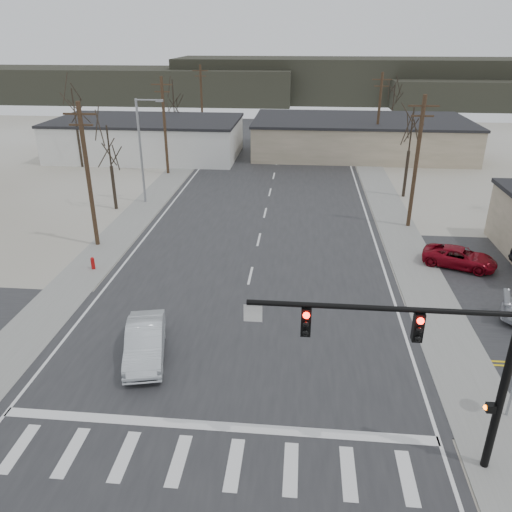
{
  "coord_description": "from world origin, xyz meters",
  "views": [
    {
      "loc": [
        2.99,
        -19.94,
        14.02
      ],
      "look_at": [
        0.61,
        5.36,
        2.6
      ],
      "focal_mm": 35.0,
      "sensor_mm": 36.0,
      "label": 1
    }
  ],
  "objects_px": {
    "fire_hydrant": "(93,263)",
    "car_far_b": "(228,137)",
    "traffic_signal_mast": "(449,353)",
    "sedan_crossing": "(145,342)",
    "car_parked_red": "(460,257)",
    "car_far_a": "(307,150)"
  },
  "relations": [
    {
      "from": "sedan_crossing",
      "to": "car_far_a",
      "type": "bearing_deg",
      "value": 67.07
    },
    {
      "from": "sedan_crossing",
      "to": "car_far_b",
      "type": "height_order",
      "value": "sedan_crossing"
    },
    {
      "from": "sedan_crossing",
      "to": "car_far_a",
      "type": "distance_m",
      "value": 43.51
    },
    {
      "from": "car_far_a",
      "to": "car_parked_red",
      "type": "bearing_deg",
      "value": 103.87
    },
    {
      "from": "traffic_signal_mast",
      "to": "sedan_crossing",
      "type": "xyz_separation_m",
      "value": [
        -11.89,
        5.23,
        -3.83
      ]
    },
    {
      "from": "sedan_crossing",
      "to": "car_far_b",
      "type": "xyz_separation_m",
      "value": [
        -3.51,
        50.79,
        -0.15
      ]
    },
    {
      "from": "traffic_signal_mast",
      "to": "sedan_crossing",
      "type": "bearing_deg",
      "value": 156.26
    },
    {
      "from": "traffic_signal_mast",
      "to": "fire_hydrant",
      "type": "distance_m",
      "value": 23.39
    },
    {
      "from": "car_far_a",
      "to": "car_parked_red",
      "type": "distance_m",
      "value": 32.8
    },
    {
      "from": "fire_hydrant",
      "to": "car_far_a",
      "type": "relative_size",
      "value": 0.17
    },
    {
      "from": "car_parked_red",
      "to": "sedan_crossing",
      "type": "bearing_deg",
      "value": 146.1
    },
    {
      "from": "sedan_crossing",
      "to": "car_parked_red",
      "type": "relative_size",
      "value": 1.05
    },
    {
      "from": "traffic_signal_mast",
      "to": "car_far_b",
      "type": "distance_m",
      "value": 58.23
    },
    {
      "from": "sedan_crossing",
      "to": "car_far_a",
      "type": "relative_size",
      "value": 0.93
    },
    {
      "from": "fire_hydrant",
      "to": "sedan_crossing",
      "type": "bearing_deg",
      "value": -55.34
    },
    {
      "from": "car_far_b",
      "to": "car_parked_red",
      "type": "height_order",
      "value": "car_far_b"
    },
    {
      "from": "fire_hydrant",
      "to": "car_far_b",
      "type": "bearing_deg",
      "value": 86.31
    },
    {
      "from": "car_far_a",
      "to": "fire_hydrant",
      "type": "bearing_deg",
      "value": 64.27
    },
    {
      "from": "traffic_signal_mast",
      "to": "car_far_a",
      "type": "xyz_separation_m",
      "value": [
        -4.46,
        48.1,
        -3.88
      ]
    },
    {
      "from": "fire_hydrant",
      "to": "car_far_b",
      "type": "distance_m",
      "value": 41.9
    },
    {
      "from": "traffic_signal_mast",
      "to": "fire_hydrant",
      "type": "bearing_deg",
      "value": 141.87
    },
    {
      "from": "sedan_crossing",
      "to": "car_far_b",
      "type": "distance_m",
      "value": 50.91
    }
  ]
}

